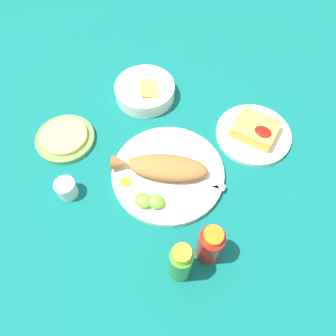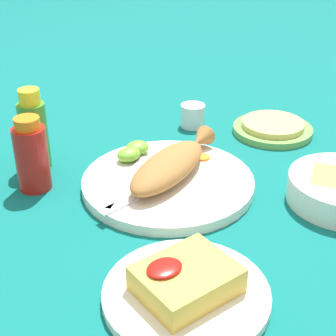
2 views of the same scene
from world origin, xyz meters
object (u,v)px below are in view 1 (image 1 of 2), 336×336
hot_sauce_bottle_red (210,245)px  side_plate_fries (253,134)px  fork_far (188,192)px  guacamole_bowl (145,90)px  salt_cup (67,189)px  main_plate (168,173)px  tortilla_plate (65,139)px  hot_sauce_bottle_green (181,263)px  fried_fish (164,167)px  fork_near (196,178)px

hot_sauce_bottle_red → side_plate_fries: (-0.04, 0.38, -0.06)m
fork_far → guacamole_bowl: guacamole_bowl is taller
salt_cup → fork_far: bearing=28.2°
main_plate → guacamole_bowl: (-0.20, 0.21, 0.02)m
fork_far → tortilla_plate: 0.39m
salt_cup → guacamole_bowl: 0.39m
hot_sauce_bottle_green → fried_fish: bearing=128.2°
fork_near → side_plate_fries: size_ratio=0.86×
fried_fish → hot_sauce_bottle_red: bearing=-57.5°
fork_near → hot_sauce_bottle_green: bearing=-78.1°
fork_far → tortilla_plate: bearing=146.7°
hot_sauce_bottle_red → main_plate: bearing=143.4°
fork_near → hot_sauce_bottle_green: (0.08, -0.23, 0.05)m
main_plate → hot_sauce_bottle_red: size_ratio=2.27×
main_plate → fried_fish: size_ratio=1.17×
fried_fish → side_plate_fries: bearing=33.1°
guacamole_bowl → tortilla_plate: (-0.11, -0.26, -0.02)m
fork_far → hot_sauce_bottle_green: 0.20m
main_plate → hot_sauce_bottle_green: (0.15, -0.21, 0.06)m
main_plate → salt_cup: 0.27m
fried_fish → hot_sauce_bottle_red: (0.20, -0.13, 0.02)m
fried_fish → salt_cup: size_ratio=4.82×
hot_sauce_bottle_green → tortilla_plate: 0.50m
fork_near → side_plate_fries: bearing=64.3°
hot_sauce_bottle_green → guacamole_bowl: bearing=130.0°
main_plate → fried_fish: 0.03m
fork_near → tortilla_plate: fork_near is taller
fork_near → hot_sauce_bottle_red: (0.11, -0.16, 0.04)m
tortilla_plate → fork_near: bearing=9.5°
side_plate_fries → guacamole_bowl: size_ratio=1.17×
salt_cup → main_plate: bearing=41.3°
main_plate → fork_far: size_ratio=1.91×
fork_far → hot_sauce_bottle_red: size_ratio=1.19×
main_plate → tortilla_plate: size_ratio=1.78×
fork_far → tortilla_plate: fork_far is taller
hot_sauce_bottle_green → fork_far: bearing=112.6°
side_plate_fries → guacamole_bowl: guacamole_bowl is taller
fork_near → guacamole_bowl: size_ratio=1.00×
hot_sauce_bottle_red → fork_far: bearing=135.3°
fork_far → main_plate: bearing=123.6°
main_plate → salt_cup: size_ratio=5.66×
fork_far → side_plate_fries: 0.28m
fork_far → hot_sauce_bottle_green: hot_sauce_bottle_green is taller
hot_sauce_bottle_red → side_plate_fries: bearing=95.6°
main_plate → side_plate_fries: bearing=57.7°
fork_near → salt_cup: bearing=-151.0°
main_plate → fork_far: 0.08m
fried_fish → fork_far: fried_fish is taller
hot_sauce_bottle_green → tortilla_plate: bearing=160.7°
fried_fish → salt_cup: bearing=-161.2°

